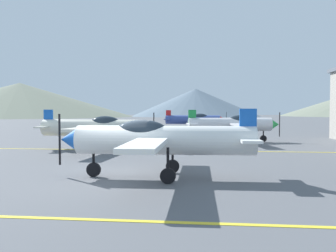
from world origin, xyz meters
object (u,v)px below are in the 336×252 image
Objects in this scene: airplane_far at (233,124)px; airplane_mid at (96,127)px; airplane_near at (157,139)px; airplane_back at (195,119)px.

airplane_mid is at bearing -143.81° from airplane_far.
airplane_near is at bearing -60.37° from airplane_mid.
airplane_far is 1.00× the size of airplane_back.
airplane_near is 1.00× the size of airplane_far.
airplane_mid is at bearing -104.73° from airplane_back.
airplane_far is at bearing 75.92° from airplane_near.
airplane_back is at bearing 75.27° from airplane_mid.
airplane_near is 1.00× the size of airplane_mid.
airplane_near and airplane_mid have the same top height.
airplane_far is (8.46, 6.19, 0.00)m from airplane_mid.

